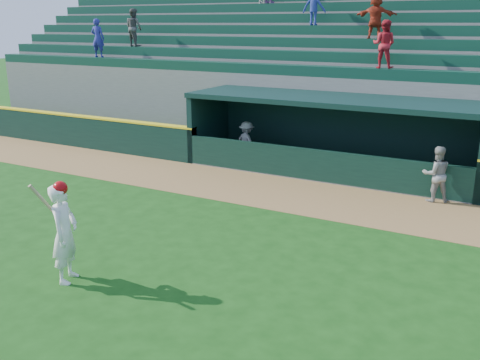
{
  "coord_description": "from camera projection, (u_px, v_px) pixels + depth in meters",
  "views": [
    {
      "loc": [
        5.55,
        -8.54,
        4.7
      ],
      "look_at": [
        0.0,
        1.6,
        1.3
      ],
      "focal_mm": 40.0,
      "sensor_mm": 36.0,
      "label": 1
    }
  ],
  "objects": [
    {
      "name": "stands",
      "position": [
        374.0,
        84.0,
        20.97
      ],
      "size": [
        34.5,
        6.25,
        7.56
      ],
      "color": "slate",
      "rests_on": "ground"
    },
    {
      "name": "ground",
      "position": [
        203.0,
        259.0,
        11.07
      ],
      "size": [
        120.0,
        120.0,
        0.0
      ],
      "primitive_type": "plane",
      "color": "#144310",
      "rests_on": "ground"
    },
    {
      "name": "warning_track",
      "position": [
        296.0,
        195.0,
        15.2
      ],
      "size": [
        40.0,
        3.0,
        0.01
      ],
      "primitive_type": "cube",
      "color": "olive",
      "rests_on": "ground"
    },
    {
      "name": "dugout_player_front",
      "position": [
        436.0,
        174.0,
        14.47
      ],
      "size": [
        0.93,
        0.86,
        1.54
      ],
      "primitive_type": "imported",
      "rotation": [
        0.0,
        0.0,
        3.61
      ],
      "color": "gray",
      "rests_on": "ground"
    },
    {
      "name": "batter_at_plate",
      "position": [
        64.0,
        232.0,
        9.91
      ],
      "size": [
        0.69,
        0.87,
        1.98
      ],
      "color": "white",
      "rests_on": "ground"
    },
    {
      "name": "wall_stripe_left",
      "position": [
        36.0,
        111.0,
        21.88
      ],
      "size": [
        15.5,
        0.32,
        0.06
      ],
      "primitive_type": "cube",
      "color": "yellow",
      "rests_on": "field_wall_left"
    },
    {
      "name": "dugout_player_inside",
      "position": [
        247.0,
        142.0,
        18.65
      ],
      "size": [
        1.05,
        0.81,
        1.43
      ],
      "primitive_type": "imported",
      "rotation": [
        0.0,
        0.0,
        2.8
      ],
      "color": "#ABACA6",
      "rests_on": "ground"
    },
    {
      "name": "field_wall_left",
      "position": [
        38.0,
        126.0,
        22.06
      ],
      "size": [
        15.5,
        0.3,
        1.2
      ],
      "primitive_type": "cube",
      "color": "black",
      "rests_on": "ground"
    },
    {
      "name": "dugout",
      "position": [
        334.0,
        130.0,
        17.43
      ],
      "size": [
        9.4,
        2.8,
        2.46
      ],
      "color": "slate",
      "rests_on": "ground"
    }
  ]
}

